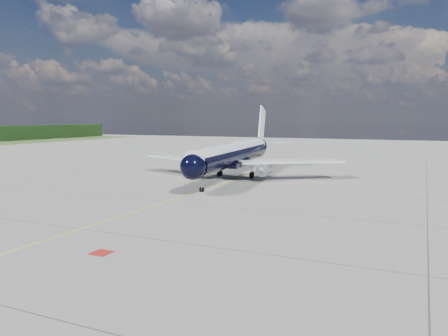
# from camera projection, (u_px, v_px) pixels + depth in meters

# --- Properties ---
(ground) EXTENTS (320.00, 320.00, 0.00)m
(ground) POSITION_uv_depth(u_px,v_px,m) (230.00, 181.00, 73.00)
(ground) COLOR gray
(ground) RESTS_ON ground
(taxiway_centerline) EXTENTS (0.16, 160.00, 0.01)m
(taxiway_centerline) POSITION_uv_depth(u_px,v_px,m) (217.00, 185.00, 68.48)
(taxiway_centerline) COLOR yellow
(taxiway_centerline) RESTS_ON ground
(red_marking) EXTENTS (1.60, 1.60, 0.01)m
(red_marking) POSITION_uv_depth(u_px,v_px,m) (102.00, 253.00, 34.06)
(red_marking) COLOR maroon
(red_marking) RESTS_ON ground
(main_airliner) EXTENTS (37.47, 45.87, 13.25)m
(main_airliner) POSITION_uv_depth(u_px,v_px,m) (235.00, 154.00, 77.67)
(main_airliner) COLOR black
(main_airliner) RESTS_ON ground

